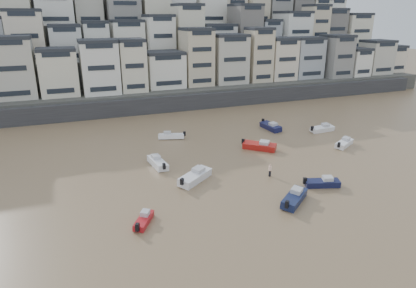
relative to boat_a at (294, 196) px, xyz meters
name	(u,v)px	position (x,y,z in m)	size (l,w,h in m)	color
harbor_wall	(169,103)	(-1.76, 47.06, 0.99)	(140.00, 3.00, 3.50)	#38383A
hillside	(148,40)	(2.98, 86.90, 12.25)	(141.04, 66.00, 50.00)	#4C4C47
boat_a	(294,196)	(0.00, 0.00, 0.00)	(5.58, 1.82, 1.52)	#141C3E
boat_b	(322,182)	(5.70, 2.32, -0.11)	(4.76, 1.56, 1.30)	#121639
boat_c	(195,175)	(-8.72, 9.66, 0.07)	(6.12, 2.00, 1.67)	silver
boat_d	(344,142)	(18.73, 13.51, -0.08)	(5.00, 1.64, 1.36)	white
boat_e	(259,145)	(4.93, 17.21, 0.03)	(5.79, 1.89, 1.58)	#A01813
boat_f	(158,161)	(-11.99, 16.41, -0.02)	(5.41, 1.77, 1.47)	silver
boat_g	(322,128)	(20.54, 21.52, -0.06)	(5.15, 1.68, 1.40)	white
boat_h	(171,135)	(-6.73, 27.76, -0.09)	(4.89, 1.60, 1.33)	white
boat_i	(271,126)	(12.28, 26.20, 0.02)	(5.69, 1.86, 1.55)	#13163C
boat_j	(144,219)	(-17.14, 1.81, -0.22)	(3.95, 1.29, 1.08)	#AD151B
person_pink	(270,170)	(1.15, 7.48, 0.11)	(0.44, 0.44, 1.74)	beige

